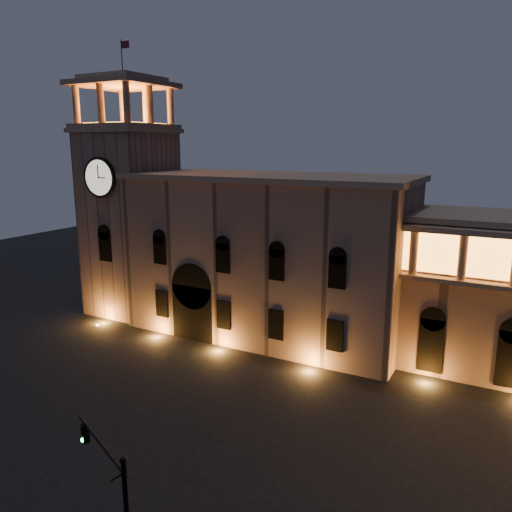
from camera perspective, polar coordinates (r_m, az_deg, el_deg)
ground at (r=39.40m, az=-11.39°, el=-19.19°), size 160.00×160.00×0.00m
government_building at (r=54.41m, az=1.27°, el=0.01°), size 30.80×12.80×17.60m
clock_tower at (r=63.43m, az=-14.18°, el=4.85°), size 9.80×9.80×32.40m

